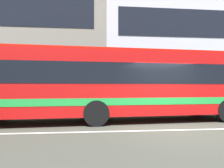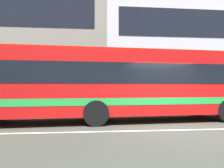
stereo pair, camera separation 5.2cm
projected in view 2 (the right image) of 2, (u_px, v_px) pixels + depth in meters
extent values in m
plane|color=#45463A|center=(177.00, 130.00, 7.59)|extent=(160.00, 160.00, 0.00)
cube|color=silver|center=(177.00, 130.00, 7.59)|extent=(60.00, 0.16, 0.01)
cube|color=#2D7134|center=(86.00, 106.00, 13.09)|extent=(22.66, 1.10, 0.75)
cube|color=silver|center=(211.00, 46.00, 24.02)|extent=(23.89, 10.06, 12.07)
cube|color=red|center=(110.00, 84.00, 9.66)|extent=(11.98, 3.35, 2.63)
cube|color=black|center=(110.00, 75.00, 9.67)|extent=(11.27, 3.32, 0.84)
cube|color=green|center=(110.00, 100.00, 9.65)|extent=(11.74, 3.36, 0.28)
cube|color=red|center=(110.00, 53.00, 9.68)|extent=(11.48, 2.91, 0.12)
cylinder|color=black|center=(197.00, 106.00, 11.64)|extent=(1.02, 0.35, 1.00)
cylinder|color=black|center=(91.00, 108.00, 10.68)|extent=(1.02, 0.35, 1.00)
cylinder|color=black|center=(96.00, 113.00, 8.36)|extent=(1.02, 0.35, 1.00)
cylinder|color=black|center=(0.00, 109.00, 9.96)|extent=(1.02, 0.35, 1.00)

